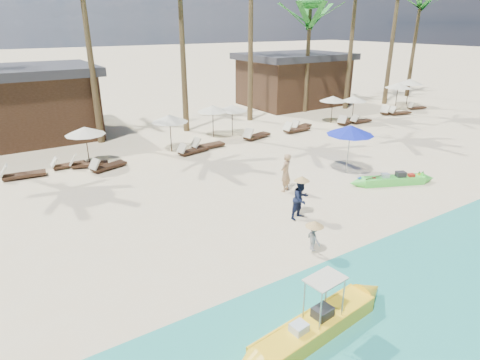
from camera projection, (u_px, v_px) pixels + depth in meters
ground at (300, 220)px, 14.53m from camera, size 240.00×240.00×0.00m
wet_sand_strip at (423, 293)px, 10.60m from camera, size 240.00×4.50×0.01m
green_canoe at (393, 180)px, 17.71m from camera, size 4.22×2.04×0.57m
yellow_canoe at (315, 327)px, 9.11m from camera, size 5.56×1.09×1.44m
tourist at (286, 173)px, 16.79m from camera, size 0.71×0.61×1.64m
vendor_green at (301, 199)px, 14.43m from camera, size 0.83×0.70×1.52m
vendor_yellow at (314, 237)px, 12.12m from camera, size 0.41×0.61×0.88m
blue_umbrella at (350, 130)px, 18.33m from camera, size 2.17×2.17×2.33m
lounger_3_right at (21, 174)px, 18.37m from camera, size 1.94×0.78×0.64m
resort_parasol_4 at (85, 131)px, 19.44m from camera, size 1.93×1.93×1.99m
lounger_4_left at (67, 164)px, 19.73m from camera, size 1.63×0.53×0.55m
lounger_4_right at (87, 163)px, 19.79m from camera, size 1.86×1.02×0.60m
resort_parasol_5 at (170, 118)px, 21.65m from camera, size 2.01×2.01×2.07m
lounger_5_left at (107, 166)px, 19.47m from camera, size 1.90×1.09×0.62m
resort_parasol_6 at (213, 108)px, 24.44m from camera, size 1.94×1.94×2.00m
lounger_6_left at (191, 150)px, 21.84m from camera, size 1.87×0.89×0.61m
lounger_6_right at (206, 145)px, 22.71m from camera, size 1.99×0.71×0.67m
resort_parasol_7 at (232, 108)px, 24.85m from camera, size 1.89×1.89×1.95m
lounger_7_left at (256, 135)px, 24.64m from camera, size 2.07×1.08×0.67m
lounger_7_right at (295, 129)px, 26.15m from camera, size 2.00×0.71×0.67m
resort_parasol_8 at (333, 99)px, 28.10m from camera, size 1.85×1.85×1.91m
lounger_8_left at (300, 126)px, 27.02m from camera, size 1.78×0.85×0.58m
resort_parasol_9 at (354, 99)px, 28.35m from camera, size 1.80×1.80×1.86m
lounger_9_left at (346, 121)px, 28.23m from camera, size 1.95×1.15×0.63m
lounger_9_right at (360, 121)px, 28.52m from camera, size 1.71×0.56×0.58m
resort_parasol_10 at (398, 85)px, 32.41m from camera, size 2.11×2.11×2.18m
lounger_10_left at (388, 111)px, 31.40m from camera, size 2.08×1.20×0.68m
lounger_10_right at (399, 112)px, 31.10m from camera, size 1.92×0.96×0.62m
resort_parasol_11 at (410, 82)px, 33.91m from camera, size 2.20×2.20×2.26m
lounger_11_left at (416, 107)px, 33.07m from camera, size 1.72×0.85×0.56m
palm_6 at (310, 17)px, 29.76m from camera, size 2.08×2.08×8.51m
palm_9 at (420, 6)px, 36.30m from camera, size 2.08×2.08×9.82m
pavilion_west at (2, 105)px, 23.47m from camera, size 10.80×6.60×4.30m
pavilion_east at (293, 79)px, 34.46m from camera, size 8.80×6.60×4.30m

